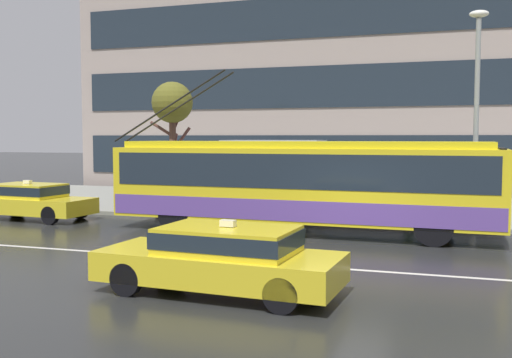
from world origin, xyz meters
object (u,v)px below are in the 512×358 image
(taxi_oncoming_near, at_px, (223,256))
(street_lamp, at_px, (477,99))
(trolleybus, at_px, (301,182))
(pedestrian_walking_past, at_px, (282,167))
(pedestrian_approaching_curb, at_px, (184,173))
(pedestrian_at_shelter, at_px, (410,189))
(bus_shelter, at_px, (275,158))
(taxi_queued_behind_bus, at_px, (30,200))
(street_tree_bare, at_px, (172,106))

(taxi_oncoming_near, relative_size, street_lamp, 0.69)
(trolleybus, xyz_separation_m, pedestrian_walking_past, (-1.36, 2.70, 0.31))
(taxi_oncoming_near, bearing_deg, pedestrian_approaching_curb, 118.84)
(pedestrian_walking_past, distance_m, street_lamp, 6.86)
(trolleybus, distance_m, pedestrian_at_shelter, 4.70)
(trolleybus, height_order, bus_shelter, trolleybus)
(taxi_queued_behind_bus, bearing_deg, street_lamp, 10.80)
(taxi_queued_behind_bus, xyz_separation_m, taxi_oncoming_near, (10.15, -7.21, 0.00))
(pedestrian_approaching_curb, distance_m, pedestrian_walking_past, 3.60)
(taxi_oncoming_near, bearing_deg, taxi_queued_behind_bus, 144.62)
(taxi_queued_behind_bus, height_order, taxi_oncoming_near, same)
(pedestrian_approaching_curb, xyz_separation_m, street_tree_bare, (-1.52, 2.23, 2.55))
(pedestrian_at_shelter, bearing_deg, street_tree_bare, 175.83)
(pedestrian_walking_past, distance_m, street_tree_bare, 5.78)
(pedestrian_approaching_curb, bearing_deg, taxi_queued_behind_bus, -156.02)
(pedestrian_walking_past, relative_size, street_lamp, 0.31)
(bus_shelter, xyz_separation_m, pedestrian_walking_past, (0.55, -1.08, -0.30))
(pedestrian_at_shelter, bearing_deg, pedestrian_walking_past, -168.55)
(trolleybus, xyz_separation_m, bus_shelter, (-1.92, 3.77, 0.60))
(taxi_queued_behind_bus, distance_m, taxi_oncoming_near, 12.45)
(taxi_oncoming_near, height_order, bus_shelter, bus_shelter)
(taxi_oncoming_near, relative_size, bus_shelter, 1.28)
(bus_shelter, xyz_separation_m, street_tree_bare, (-4.50, 0.50, 2.03))
(pedestrian_walking_past, bearing_deg, bus_shelter, 117.17)
(pedestrian_walking_past, xyz_separation_m, street_lamp, (6.46, -0.02, 2.30))
(pedestrian_walking_past, height_order, street_tree_bare, street_tree_bare)
(taxi_queued_behind_bus, distance_m, street_lamp, 15.61)
(trolleybus, bearing_deg, street_lamp, 27.73)
(bus_shelter, relative_size, pedestrian_approaching_curb, 1.90)
(taxi_queued_behind_bus, bearing_deg, trolleybus, 1.00)
(bus_shelter, bearing_deg, trolleybus, -63.07)
(trolleybus, relative_size, pedestrian_at_shelter, 7.36)
(taxi_oncoming_near, xyz_separation_m, pedestrian_at_shelter, (2.73, 10.96, 0.43))
(street_tree_bare, bearing_deg, taxi_queued_behind_bus, -127.76)
(trolleybus, distance_m, street_tree_bare, 8.15)
(taxi_oncoming_near, bearing_deg, bus_shelter, 101.18)
(taxi_oncoming_near, distance_m, pedestrian_walking_past, 10.27)
(taxi_queued_behind_bus, xyz_separation_m, pedestrian_walking_past, (8.50, 2.87, 1.15))
(taxi_oncoming_near, relative_size, pedestrian_approaching_curb, 2.43)
(trolleybus, relative_size, street_lamp, 1.81)
(taxi_queued_behind_bus, distance_m, street_tree_bare, 6.61)
(pedestrian_at_shelter, height_order, street_lamp, street_lamp)
(bus_shelter, distance_m, pedestrian_approaching_curb, 3.49)
(taxi_queued_behind_bus, height_order, bus_shelter, bus_shelter)
(pedestrian_approaching_curb, distance_m, street_tree_bare, 3.71)
(taxi_oncoming_near, height_order, pedestrian_walking_past, pedestrian_walking_past)
(trolleybus, bearing_deg, street_tree_bare, 146.37)
(taxi_queued_behind_bus, xyz_separation_m, street_lamp, (14.96, 2.85, 3.45))
(bus_shelter, relative_size, street_lamp, 0.54)
(pedestrian_at_shelter, xyz_separation_m, street_tree_bare, (-9.43, 0.69, 3.05))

